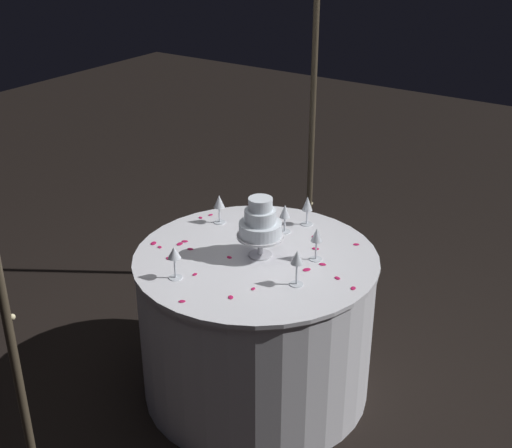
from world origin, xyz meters
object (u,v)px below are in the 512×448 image
decorative_arch (192,88)px  wine_glass_5 (174,255)px  main_table (256,324)px  wine_glass_4 (219,203)px  wine_glass_0 (285,213)px  wine_glass_1 (317,237)px  wine_glass_3 (297,260)px  wine_glass_2 (307,205)px  tiered_cake (260,224)px

decorative_arch → wine_glass_5: (-0.37, -0.16, -0.63)m
main_table → wine_glass_4: wine_glass_4 is taller
wine_glass_0 → wine_glass_1: wine_glass_1 is taller
wine_glass_3 → decorative_arch: bearing=79.6°
wine_glass_1 → wine_glass_3: 0.25m
wine_glass_2 → wine_glass_3: 0.61m
decorative_arch → wine_glass_5: 0.75m
main_table → wine_glass_1: (0.13, -0.25, 0.50)m
main_table → wine_glass_4: size_ratio=7.52×
wine_glass_1 → wine_glass_4: size_ratio=1.05×
wine_glass_1 → wine_glass_3: wine_glass_3 is taller
decorative_arch → wine_glass_1: size_ratio=14.22×
wine_glass_1 → wine_glass_2: 0.37m
wine_glass_3 → wine_glass_4: bearing=64.3°
wine_glass_0 → wine_glass_5: size_ratio=0.97×
wine_glass_0 → wine_glass_5: wine_glass_5 is taller
wine_glass_1 → wine_glass_4: 0.61m
wine_glass_1 → wine_glass_2: size_ratio=1.04×
tiered_cake → wine_glass_5: size_ratio=1.92×
tiered_cake → wine_glass_1: (0.11, -0.23, -0.05)m
wine_glass_0 → wine_glass_3: size_ratio=0.90×
decorative_arch → wine_glass_0: 0.77m
wine_glass_0 → wine_glass_5: bearing=166.6°
decorative_arch → wine_glass_3: 0.90m
tiered_cake → wine_glass_0: 0.29m
main_table → wine_glass_3: (-0.12, -0.29, 0.50)m
wine_glass_0 → wine_glass_1: (-0.16, -0.27, 0.01)m
wine_glass_3 → wine_glass_5: size_ratio=1.08×
tiered_cake → wine_glass_5: 0.43m
wine_glass_0 → wine_glass_2: 0.14m
main_table → wine_glass_0: size_ratio=7.75×
decorative_arch → wine_glass_5: decorative_arch is taller
main_table → decorative_arch: bearing=90.0°
main_table → wine_glass_0: 0.57m
decorative_arch → wine_glass_1: bearing=-77.9°
wine_glass_3 → wine_glass_5: wine_glass_3 is taller
wine_glass_1 → wine_glass_5: bearing=139.1°
wine_glass_4 → wine_glass_5: bearing=-162.4°
decorative_arch → main_table: size_ratio=1.98×
decorative_arch → wine_glass_1: (0.13, -0.59, -0.63)m
wine_glass_1 → wine_glass_5: (-0.49, 0.43, -0.00)m
wine_glass_5 → tiered_cake: bearing=-27.0°
wine_glass_1 → wine_glass_4: (0.07, 0.61, -0.01)m
wine_glass_5 → main_table: bearing=-26.2°
wine_glass_3 → wine_glass_5: bearing=118.0°
decorative_arch → wine_glass_1: decorative_arch is taller
wine_glass_3 → wine_glass_5: (-0.25, 0.47, -0.01)m
wine_glass_2 → main_table: bearing=176.7°
decorative_arch → wine_glass_1: 0.87m
wine_glass_0 → wine_glass_1: size_ratio=0.93×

